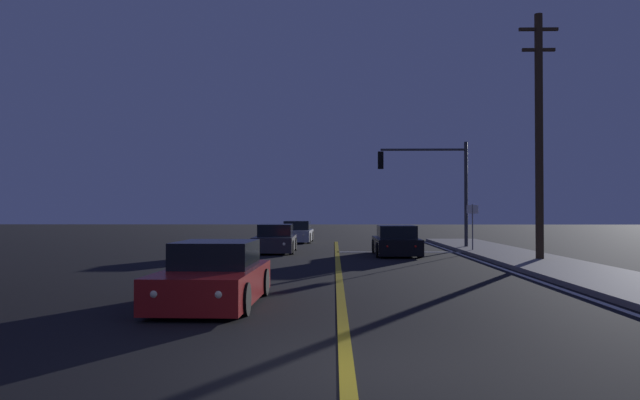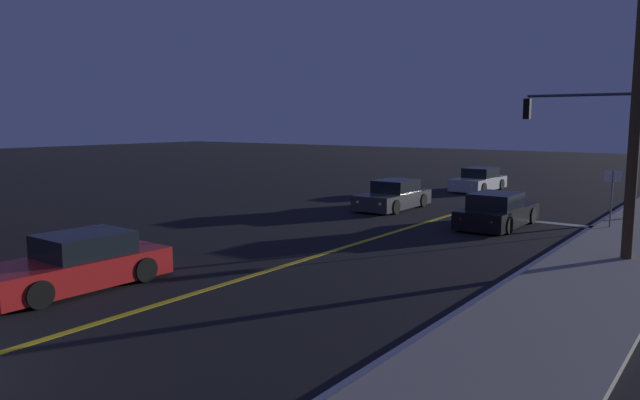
{
  "view_description": "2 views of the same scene",
  "coord_description": "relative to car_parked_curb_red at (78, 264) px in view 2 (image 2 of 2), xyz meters",
  "views": [
    {
      "loc": [
        -0.17,
        -7.72,
        2.01
      ],
      "look_at": [
        -0.74,
        18.22,
        2.45
      ],
      "focal_mm": 34.63,
      "sensor_mm": 36.0,
      "label": 1
    },
    {
      "loc": [
        10.58,
        -2.62,
        4.1
      ],
      "look_at": [
        0.04,
        11.84,
        1.72
      ],
      "focal_mm": 33.54,
      "sensor_mm": 36.0,
      "label": 2
    }
  ],
  "objects": [
    {
      "name": "sidewalk_right",
      "position": [
        10.22,
        6.28,
        -0.51
      ],
      "size": [
        3.2,
        42.33,
        0.15
      ],
      "primitive_type": "cube",
      "color": "gray",
      "rests_on": "ground"
    },
    {
      "name": "lane_line_center",
      "position": [
        2.73,
        6.28,
        -0.58
      ],
      "size": [
        0.2,
        39.98,
        0.01
      ],
      "primitive_type": "cube",
      "color": "gold",
      "rests_on": "ground"
    },
    {
      "name": "lane_line_edge_right",
      "position": [
        8.37,
        6.28,
        -0.58
      ],
      "size": [
        0.16,
        39.98,
        0.01
      ],
      "primitive_type": "cube",
      "color": "silver",
      "rests_on": "ground"
    },
    {
      "name": "stop_bar",
      "position": [
        5.68,
        16.53,
        -0.58
      ],
      "size": [
        5.89,
        0.5,
        0.01
      ],
      "primitive_type": "cube",
      "color": "silver",
      "rests_on": "ground"
    },
    {
      "name": "car_parked_curb_red",
      "position": [
        0.0,
        0.0,
        0.0
      ],
      "size": [
        2.05,
        4.55,
        1.34
      ],
      "rotation": [
        0.0,
        0.0,
        3.12
      ],
      "color": "maroon",
      "rests_on": "ground"
    },
    {
      "name": "car_far_approaching_black",
      "position": [
        5.37,
        14.51,
        0.0
      ],
      "size": [
        1.98,
        4.58,
        1.34
      ],
      "rotation": [
        0.0,
        0.0,
        -0.0
      ],
      "color": "black",
      "rests_on": "ground"
    },
    {
      "name": "car_distant_tail_charcoal",
      "position": [
        -0.23,
        16.35,
        -0.0
      ],
      "size": [
        1.99,
        4.55,
        1.34
      ],
      "rotation": [
        0.0,
        0.0,
        3.16
      ],
      "color": "#2D2D33",
      "rests_on": "ground"
    },
    {
      "name": "car_following_oncoming_silver",
      "position": [
        0.26,
        25.72,
        -0.0
      ],
      "size": [
        2.0,
        4.48,
        1.34
      ],
      "rotation": [
        0.0,
        0.0,
        3.12
      ],
      "color": "#B2B5BA",
      "rests_on": "ground"
    },
    {
      "name": "traffic_signal_near_right",
      "position": [
        7.71,
        18.83,
        3.18
      ],
      "size": [
        4.64,
        0.28,
        5.56
      ],
      "rotation": [
        0.0,
        0.0,
        3.14
      ],
      "color": "#38383D",
      "rests_on": "ground"
    },
    {
      "name": "utility_pole_right",
      "position": [
        10.52,
        10.78,
        4.4
      ],
      "size": [
        1.51,
        0.31,
        9.64
      ],
      "color": "#42301E",
      "rests_on": "ground"
    },
    {
      "name": "street_sign_corner",
      "position": [
        9.12,
        16.03,
        0.97
      ],
      "size": [
        0.56,
        0.11,
        2.31
      ],
      "color": "slate",
      "rests_on": "ground"
    }
  ]
}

